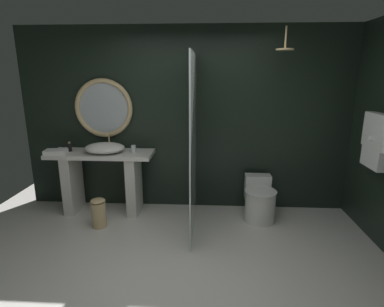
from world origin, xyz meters
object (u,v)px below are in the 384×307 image
at_px(folded_hand_towel, 56,152).
at_px(vessel_sink, 105,148).
at_px(tumbler_cup, 134,149).
at_px(waste_bin, 99,213).
at_px(rain_shower_head, 285,48).
at_px(soap_dispenser, 70,147).
at_px(round_wall_mirror, 104,108).
at_px(hanging_bathrobe, 377,139).
at_px(toilet, 259,201).

bearing_deg(folded_hand_towel, vessel_sink, 10.88).
distance_m(tumbler_cup, waste_bin, 0.96).
bearing_deg(rain_shower_head, waste_bin, -171.91).
xyz_separation_m(vessel_sink, folded_hand_towel, (-0.64, -0.12, -0.04)).
distance_m(soap_dispenser, rain_shower_head, 3.14).
bearing_deg(folded_hand_towel, tumbler_cup, 8.70).
bearing_deg(tumbler_cup, round_wall_mirror, 152.42).
height_order(soap_dispenser, rain_shower_head, rain_shower_head).
relative_size(rain_shower_head, waste_bin, 0.71).
height_order(vessel_sink, tumbler_cup, vessel_sink).
bearing_deg(vessel_sink, waste_bin, -88.19).
bearing_deg(hanging_bathrobe, toilet, 158.52).
relative_size(vessel_sink, soap_dispenser, 4.00).
distance_m(soap_dispenser, folded_hand_towel, 0.21).
bearing_deg(vessel_sink, rain_shower_head, -2.79).
bearing_deg(toilet, vessel_sink, 177.82).
relative_size(rain_shower_head, toilet, 0.45).
xyz_separation_m(hanging_bathrobe, toilet, (-1.19, 0.47, -0.98)).
bearing_deg(folded_hand_towel, soap_dispenser, 57.10).
bearing_deg(soap_dispenser, hanging_bathrobe, -8.93).
relative_size(round_wall_mirror, folded_hand_towel, 2.97).
distance_m(vessel_sink, round_wall_mirror, 0.59).
distance_m(rain_shower_head, hanging_bathrobe, 1.48).
distance_m(rain_shower_head, waste_bin, 3.12).
relative_size(rain_shower_head, hanging_bathrobe, 0.40).
bearing_deg(soap_dispenser, vessel_sink, -6.02).
bearing_deg(round_wall_mirror, toilet, -9.25).
bearing_deg(vessel_sink, toilet, -2.18).
bearing_deg(folded_hand_towel, toilet, 0.84).
bearing_deg(round_wall_mirror, tumbler_cup, -27.58).
height_order(round_wall_mirror, hanging_bathrobe, round_wall_mirror).
xyz_separation_m(soap_dispenser, rain_shower_head, (2.86, -0.17, 1.30)).
height_order(rain_shower_head, waste_bin, rain_shower_head).
distance_m(rain_shower_head, toilet, 2.00).
height_order(toilet, waste_bin, toilet).
bearing_deg(toilet, soap_dispenser, 177.06).
relative_size(vessel_sink, tumbler_cup, 5.22).
relative_size(tumbler_cup, round_wall_mirror, 0.13).
distance_m(soap_dispenser, toilet, 2.75).
relative_size(tumbler_cup, rain_shower_head, 0.38).
distance_m(round_wall_mirror, hanging_bathrobe, 3.51).
bearing_deg(folded_hand_towel, rain_shower_head, 0.17).
xyz_separation_m(soap_dispenser, waste_bin, (0.54, -0.50, -0.75)).
distance_m(round_wall_mirror, rain_shower_head, 2.56).
relative_size(rain_shower_head, folded_hand_towel, 0.98).
relative_size(waste_bin, folded_hand_towel, 1.38).
bearing_deg(hanging_bathrobe, tumbler_cup, 168.72).
xyz_separation_m(vessel_sink, rain_shower_head, (2.33, -0.11, 1.29)).
xyz_separation_m(hanging_bathrobe, waste_bin, (-3.32, 0.11, -1.05)).
distance_m(tumbler_cup, round_wall_mirror, 0.75).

